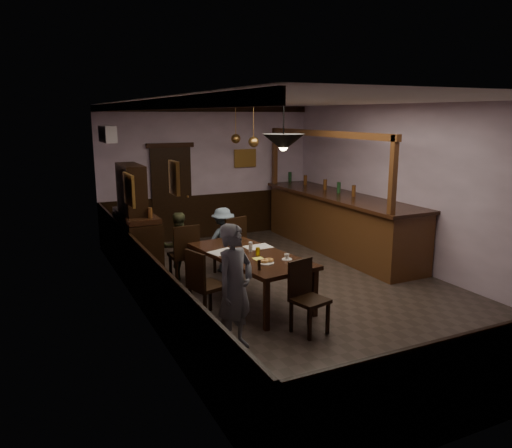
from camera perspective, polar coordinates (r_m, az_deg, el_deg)
room at (r=7.92m, az=4.73°, el=2.87°), size 5.01×8.01×3.01m
dining_table at (r=7.56m, az=-0.71°, el=-3.88°), size 1.32×2.33×0.75m
chair_far_left at (r=8.43m, az=-8.14°, el=-3.15°), size 0.45×0.45×1.03m
chair_far_right at (r=8.85m, az=-2.78°, el=-2.17°), size 0.56×0.56×1.06m
chair_near at (r=6.60m, az=5.69°, el=-7.87°), size 0.50×0.50×0.96m
chair_side at (r=6.97m, az=-6.15°, el=-6.58°), size 0.54×0.54×1.00m
person_standing at (r=5.99m, az=-2.42°, el=-7.34°), size 0.68×0.59×1.57m
person_seated_left at (r=8.67m, az=-8.91°, el=-2.52°), size 0.58×0.46×1.18m
person_seated_right at (r=9.09m, az=-3.79°, el=-1.76°), size 0.78×0.48×1.17m
newspaper_left at (r=7.64m, az=-3.77°, el=-3.19°), size 0.49×0.41×0.01m
newspaper_right at (r=7.90m, az=0.24°, el=-2.64°), size 0.43×0.32×0.01m
napkin at (r=7.28m, az=0.28°, el=-3.98°), size 0.17×0.17×0.00m
saucer at (r=7.24m, az=3.56°, el=-4.05°), size 0.15×0.15×0.01m
coffee_cup at (r=7.24m, az=3.54°, el=-3.71°), size 0.09×0.09×0.07m
pastry_plate at (r=7.06m, az=1.19°, el=-4.47°), size 0.22×0.22×0.01m
pastry_ring_a at (r=7.06m, az=0.96°, el=-4.23°), size 0.13×0.13×0.04m
pastry_ring_b at (r=7.10m, az=1.50°, el=-4.14°), size 0.13×0.13×0.04m
soda_can at (r=7.44m, az=0.21°, el=-3.15°), size 0.07×0.07×0.12m
beer_glass at (r=7.37m, az=-2.57°, el=-2.99°), size 0.06×0.06×0.20m
water_glass at (r=7.64m, az=-0.63°, el=-2.62°), size 0.06×0.06×0.15m
pepper_mill at (r=6.75m, az=0.36°, el=-4.71°), size 0.04×0.04×0.14m
sideboard at (r=8.80m, az=-13.54°, el=-1.11°), size 0.54×1.51×1.99m
bar_counter at (r=10.51m, az=9.47°, el=0.30°), size 1.04×4.46×2.49m
door_back at (r=11.25m, az=-9.61°, el=3.27°), size 0.90×0.06×2.10m
ac_unit at (r=9.76m, az=-16.62°, el=9.83°), size 0.20×0.85×0.30m
picture_left_small at (r=5.39m, az=-9.34°, el=5.24°), size 0.04×0.28×0.36m
picture_left_large at (r=7.76m, az=-14.30°, el=3.83°), size 0.04×0.62×0.48m
picture_back at (r=11.79m, az=-1.26°, el=7.53°), size 0.55×0.04×0.42m
pendant_iron at (r=6.62m, az=3.16°, el=9.29°), size 0.56×0.56×0.66m
pendant_brass_mid at (r=9.47m, az=-0.28°, el=9.35°), size 0.20×0.20×0.81m
pendant_brass_far at (r=10.74m, az=-2.32°, el=9.70°), size 0.20×0.20×0.81m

